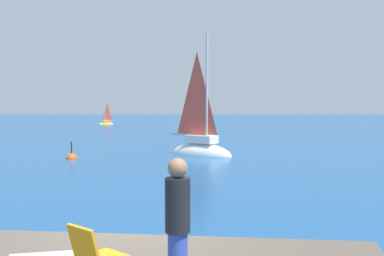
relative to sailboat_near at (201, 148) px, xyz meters
name	(u,v)px	position (x,y,z in m)	size (l,w,h in m)	color
sailboat_near	(201,148)	(0.00, 0.00, 0.00)	(3.75, 3.15, 7.03)	white
sailboat_far	(106,123)	(-10.45, 29.07, -0.21)	(1.71, 1.07, 3.09)	yellow
person_standing	(178,226)	(-0.42, -20.64, 1.26)	(0.28, 0.28, 1.62)	#334CB2
beach_chair	(94,253)	(-1.42, -20.28, 0.84)	(0.75, 0.76, 0.80)	orange
marker_buoy	(72,159)	(-6.46, -1.76, -0.37)	(0.56, 0.56, 1.13)	#EA5114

